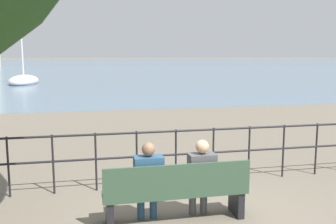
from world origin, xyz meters
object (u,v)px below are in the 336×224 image
(park_bench, at_px, (176,193))
(seated_person_left, at_px, (148,179))
(sailboat_0, at_px, (24,80))
(seated_person_right, at_px, (201,175))

(park_bench, bearing_deg, seated_person_left, 168.23)
(park_bench, xyz_separation_m, sailboat_0, (-6.54, 29.45, -0.17))
(park_bench, xyz_separation_m, seated_person_left, (-0.39, 0.08, 0.21))
(park_bench, xyz_separation_m, seated_person_right, (0.39, 0.08, 0.21))
(park_bench, relative_size, seated_person_left, 1.77)
(park_bench, relative_size, sailboat_0, 0.22)
(sailboat_0, bearing_deg, park_bench, -76.64)
(seated_person_left, relative_size, sailboat_0, 0.12)
(seated_person_left, bearing_deg, park_bench, -11.77)
(seated_person_right, xyz_separation_m, sailboat_0, (-6.93, 29.37, -0.38))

